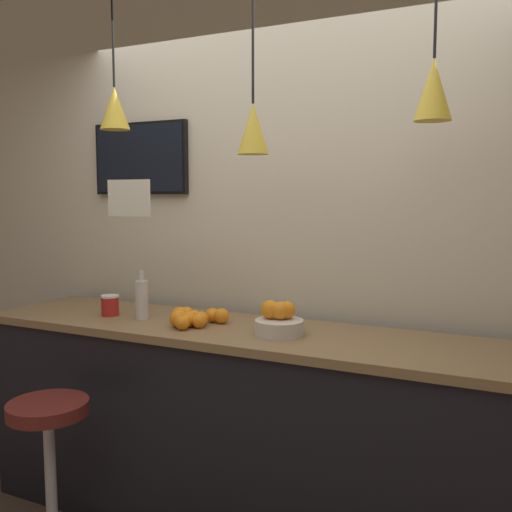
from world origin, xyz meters
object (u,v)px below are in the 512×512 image
(fruit_bowl, at_px, (279,322))
(juice_bottle, at_px, (142,299))
(bar_stool, at_px, (50,459))
(spread_jar, at_px, (110,305))
(mounted_tv, at_px, (140,159))

(fruit_bowl, relative_size, juice_bottle, 0.89)
(bar_stool, distance_m, fruit_bowl, 1.19)
(juice_bottle, bearing_deg, spread_jar, 180.00)
(juice_bottle, distance_m, mounted_tv, 0.91)
(fruit_bowl, height_order, spread_jar, fruit_bowl)
(spread_jar, bearing_deg, bar_stool, -80.22)
(bar_stool, distance_m, spread_jar, 0.81)
(juice_bottle, xyz_separation_m, mounted_tv, (-0.31, 0.42, 0.74))
(fruit_bowl, height_order, mounted_tv, mounted_tv)
(fruit_bowl, distance_m, spread_jar, 0.97)
(bar_stool, relative_size, juice_bottle, 2.90)
(fruit_bowl, bearing_deg, juice_bottle, -179.60)
(fruit_bowl, relative_size, mounted_tv, 0.35)
(mounted_tv, bearing_deg, juice_bottle, -53.75)
(fruit_bowl, bearing_deg, spread_jar, -179.69)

